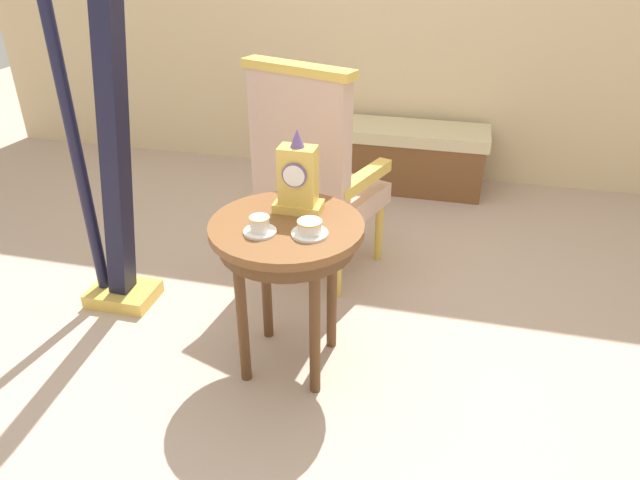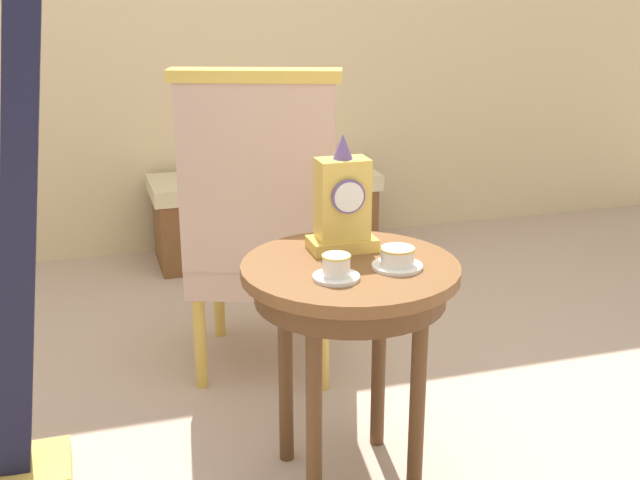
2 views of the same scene
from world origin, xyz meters
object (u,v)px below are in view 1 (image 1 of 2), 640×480
at_px(teacup_left, 260,226).
at_px(armchair, 313,172).
at_px(mantel_clock, 298,179).
at_px(side_table, 287,244).
at_px(teacup_right, 310,228).
at_px(harp, 105,163).
at_px(window_bench, 401,156).

xyz_separation_m(teacup_left, armchair, (-0.01, 0.82, -0.12)).
xyz_separation_m(teacup_left, mantel_clock, (0.09, 0.22, 0.11)).
height_order(mantel_clock, armchair, armchair).
bearing_deg(side_table, teacup_right, -31.37).
bearing_deg(armchair, mantel_clock, -80.98).
bearing_deg(harp, mantel_clock, -7.73).
distance_m(teacup_left, mantel_clock, 0.26).
xyz_separation_m(mantel_clock, harp, (-0.93, 0.13, -0.07)).
bearing_deg(teacup_right, armchair, 103.57).
height_order(side_table, harp, harp).
relative_size(mantel_clock, armchair, 0.29).
xyz_separation_m(teacup_left, teacup_right, (0.18, 0.03, -0.00)).
relative_size(side_table, window_bench, 0.58).
distance_m(side_table, harp, 0.96).
relative_size(teacup_right, armchair, 0.12).
distance_m(armchair, window_bench, 1.36).
distance_m(mantel_clock, harp, 0.94).
bearing_deg(teacup_right, mantel_clock, 117.08).
bearing_deg(side_table, window_bench, 83.56).
relative_size(side_table, mantel_clock, 2.02).
height_order(side_table, teacup_right, teacup_right).
bearing_deg(mantel_clock, teacup_left, -112.26).
xyz_separation_m(mantel_clock, armchair, (-0.10, 0.60, -0.22)).
height_order(teacup_left, mantel_clock, mantel_clock).
bearing_deg(armchair, teacup_right, -76.43).
relative_size(teacup_left, armchair, 0.11).
bearing_deg(mantel_clock, harp, 172.27).
xyz_separation_m(teacup_right, armchair, (-0.19, 0.79, -0.11)).
bearing_deg(teacup_left, harp, 157.92).
height_order(armchair, window_bench, armchair).
height_order(teacup_left, armchair, armchair).
relative_size(teacup_right, mantel_clock, 0.41).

